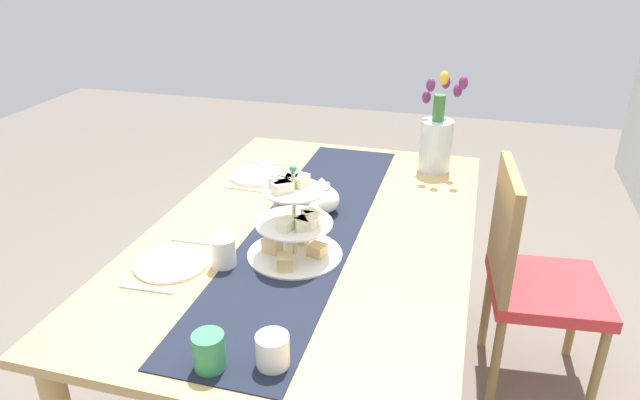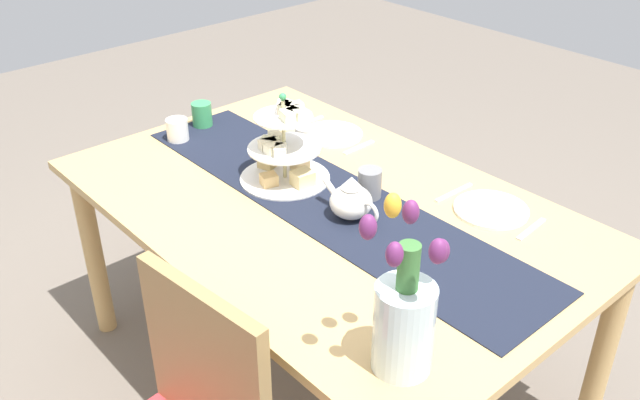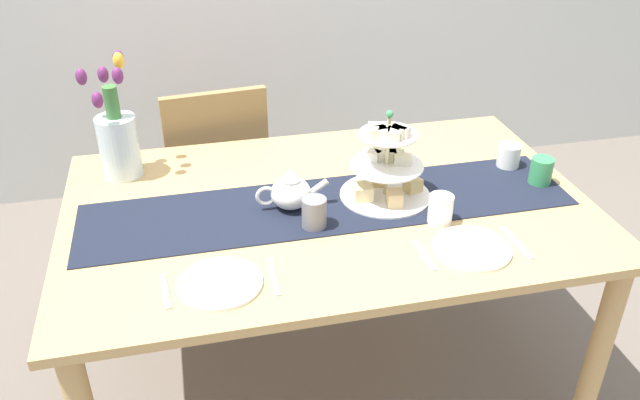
{
  "view_description": "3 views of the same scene",
  "coord_description": "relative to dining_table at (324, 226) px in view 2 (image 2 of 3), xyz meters",
  "views": [
    {
      "loc": [
        1.69,
        0.5,
        1.68
      ],
      "look_at": [
        -0.01,
        0.03,
        0.85
      ],
      "focal_mm": 32.34,
      "sensor_mm": 36.0,
      "label": 1
    },
    {
      "loc": [
        -1.41,
        1.26,
        1.87
      ],
      "look_at": [
        -0.04,
        0.05,
        0.79
      ],
      "focal_mm": 39.21,
      "sensor_mm": 36.0,
      "label": 2
    },
    {
      "loc": [
        -0.43,
        -1.76,
        1.83
      ],
      "look_at": [
        -0.04,
        -0.05,
        0.79
      ],
      "focal_mm": 36.34,
      "sensor_mm": 36.0,
      "label": 3
    }
  ],
  "objects": [
    {
      "name": "ground_plane",
      "position": [
        0.0,
        0.0,
        -0.66
      ],
      "size": [
        8.0,
        8.0,
        0.0
      ],
      "primitive_type": "plane",
      "color": "#6B6056"
    },
    {
      "name": "dining_table",
      "position": [
        0.0,
        0.0,
        0.0
      ],
      "size": [
        1.7,
        1.08,
        0.75
      ],
      "color": "tan",
      "rests_on": "ground_plane"
    },
    {
      "name": "table_runner",
      "position": [
        0.0,
        -0.01,
        0.09
      ],
      "size": [
        1.59,
        0.35,
        0.0
      ],
      "primitive_type": "cube",
      "color": "black",
      "rests_on": "dining_table"
    },
    {
      "name": "tiered_cake_stand",
      "position": [
        0.19,
        -0.0,
        0.2
      ],
      "size": [
        0.3,
        0.3,
        0.3
      ],
      "color": "beige",
      "rests_on": "table_runner"
    },
    {
      "name": "teapot",
      "position": [
        -0.12,
        0.0,
        0.15
      ],
      "size": [
        0.24,
        0.13,
        0.14
      ],
      "color": "white",
      "rests_on": "table_runner"
    },
    {
      "name": "tulip_vase",
      "position": [
        -0.66,
        0.35,
        0.23
      ],
      "size": [
        0.17,
        0.18,
        0.44
      ],
      "color": "silver",
      "rests_on": "dining_table"
    },
    {
      "name": "cream_jug",
      "position": [
        0.69,
        0.11,
        0.13
      ],
      "size": [
        0.08,
        0.08,
        0.08
      ],
      "primitive_type": "cylinder",
      "color": "white",
      "rests_on": "dining_table"
    },
    {
      "name": "dinner_plate_left",
      "position": [
        -0.38,
        -0.35,
        0.1
      ],
      "size": [
        0.23,
        0.23,
        0.01
      ],
      "primitive_type": "cylinder",
      "color": "white",
      "rests_on": "dining_table"
    },
    {
      "name": "fork_left",
      "position": [
        -0.53,
        -0.35,
        0.09
      ],
      "size": [
        0.03,
        0.15,
        0.01
      ],
      "primitive_type": "cube",
      "rotation": [
        0.0,
        0.0,
        0.09
      ],
      "color": "silver",
      "rests_on": "dining_table"
    },
    {
      "name": "knife_left",
      "position": [
        -0.24,
        -0.35,
        0.09
      ],
      "size": [
        0.02,
        0.17,
        0.01
      ],
      "primitive_type": "cube",
      "rotation": [
        0.0,
        0.0,
        -0.03
      ],
      "color": "silver",
      "rests_on": "dining_table"
    },
    {
      "name": "dinner_plate_right",
      "position": [
        0.35,
        -0.35,
        0.1
      ],
      "size": [
        0.23,
        0.23,
        0.01
      ],
      "primitive_type": "cylinder",
      "color": "white",
      "rests_on": "dining_table"
    },
    {
      "name": "fork_right",
      "position": [
        0.2,
        -0.35,
        0.09
      ],
      "size": [
        0.02,
        0.15,
        0.01
      ],
      "primitive_type": "cube",
      "rotation": [
        0.0,
        0.0,
        0.04
      ],
      "color": "silver",
      "rests_on": "dining_table"
    },
    {
      "name": "knife_right",
      "position": [
        0.49,
        -0.35,
        0.09
      ],
      "size": [
        0.02,
        0.17,
        0.01
      ],
      "primitive_type": "cube",
      "rotation": [
        0.0,
        0.0,
        0.05
      ],
      "color": "silver",
      "rests_on": "dining_table"
    },
    {
      "name": "mug_grey",
      "position": [
        -0.08,
        -0.13,
        0.14
      ],
      "size": [
        0.08,
        0.08,
        0.09
      ],
      "primitive_type": "cylinder",
      "color": "slate",
      "rests_on": "table_runner"
    },
    {
      "name": "mug_white_text",
      "position": [
        0.31,
        -0.19,
        0.14
      ],
      "size": [
        0.08,
        0.08,
        0.09
      ],
      "primitive_type": "cylinder",
      "color": "white",
      "rests_on": "dining_table"
    },
    {
      "name": "mug_orange",
      "position": [
        0.74,
        -0.03,
        0.14
      ],
      "size": [
        0.08,
        0.08,
        0.09
      ],
      "primitive_type": "cylinder",
      "color": "#389356",
      "rests_on": "dining_table"
    }
  ]
}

